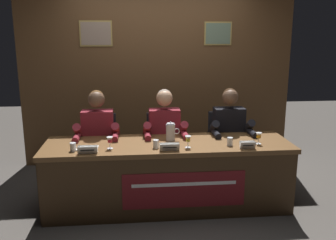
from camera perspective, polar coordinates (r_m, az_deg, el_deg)
name	(u,v)px	position (r m, az deg, el deg)	size (l,w,h in m)	color
ground_plane	(168,205)	(4.24, 0.00, -12.90)	(12.00, 12.00, 0.00)	#4C4742
wall_back_panelled	(158,73)	(5.34, -1.58, 7.16)	(3.83, 0.14, 2.60)	brown
conference_table	(169,167)	(3.96, 0.17, -7.20)	(2.63, 0.76, 0.72)	brown
chair_left	(100,153)	(4.60, -10.43, -5.06)	(0.44, 0.44, 0.91)	black
panelist_left	(97,136)	(4.33, -10.79, -2.41)	(0.51, 0.48, 1.24)	black
nameplate_left	(87,150)	(3.70, -12.28, -4.49)	(0.19, 0.06, 0.08)	white
juice_glass_left	(110,141)	(3.80, -8.94, -3.14)	(0.06, 0.06, 0.12)	white
water_cup_left	(73,147)	(3.81, -14.41, -4.09)	(0.06, 0.06, 0.08)	silver
chair_center	(164,151)	(4.59, -0.68, -4.84)	(0.44, 0.44, 0.91)	black
panelist_center	(165,134)	(4.32, -0.46, -2.18)	(0.51, 0.48, 1.24)	black
nameplate_center	(169,147)	(3.70, 0.23, -4.18)	(0.20, 0.06, 0.08)	white
juice_glass_center	(188,140)	(3.79, 3.10, -3.02)	(0.06, 0.06, 0.12)	white
water_cup_center	(156,144)	(3.79, -1.88, -3.76)	(0.06, 0.06, 0.08)	silver
chair_right	(225,149)	(4.72, 8.81, -4.50)	(0.44, 0.44, 0.91)	black
panelist_right	(230,132)	(4.46, 9.56, -1.89)	(0.51, 0.48, 1.24)	black
nameplate_right	(248,145)	(3.85, 12.15, -3.77)	(0.16, 0.06, 0.08)	white
juice_glass_right	(259,136)	(4.02, 13.79, -2.43)	(0.06, 0.06, 0.12)	white
water_cup_right	(230,142)	(3.92, 9.50, -3.35)	(0.06, 0.06, 0.08)	silver
water_pitcher_central	(171,132)	(4.04, 0.41, -1.82)	(0.15, 0.10, 0.21)	silver
document_stack_left	(88,148)	(3.86, -12.27, -4.25)	(0.21, 0.15, 0.01)	white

